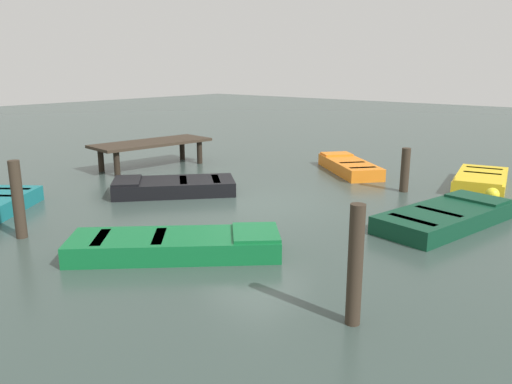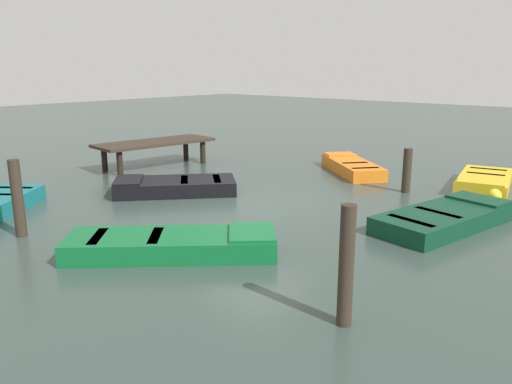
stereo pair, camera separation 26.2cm
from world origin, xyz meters
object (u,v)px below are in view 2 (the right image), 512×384
object	(u,v)px
mooring_piling_far_right	(407,171)
rowboat_dark_green	(445,218)
rowboat_orange	(352,166)
rowboat_green	(173,244)
marker_buoy	(494,196)
rowboat_black	(175,186)
mooring_piling_far_left	(346,266)
rowboat_yellow	(484,181)
mooring_piling_near_right	(18,198)
dock_segment	(155,145)

from	to	relation	value
mooring_piling_far_right	rowboat_dark_green	bearing A→B (deg)	-139.71
rowboat_dark_green	rowboat_orange	distance (m)	6.19
rowboat_green	rowboat_orange	bearing A→B (deg)	55.36
rowboat_orange	rowboat_green	bearing A→B (deg)	137.87
rowboat_dark_green	marker_buoy	world-z (taller)	marker_buoy
rowboat_black	mooring_piling_far_right	world-z (taller)	mooring_piling_far_right
mooring_piling_far_left	mooring_piling_far_right	bearing A→B (deg)	19.13
mooring_piling_far_right	rowboat_yellow	bearing A→B (deg)	-38.02
rowboat_black	mooring_piling_near_right	distance (m)	4.75
dock_segment	mooring_piling_near_right	bearing A→B (deg)	-142.65
rowboat_dark_green	rowboat_black	distance (m)	7.42
mooring_piling_far_right	mooring_piling_near_right	xyz separation A→B (m)	(-9.19, 4.58, 0.20)
rowboat_yellow	rowboat_dark_green	bearing A→B (deg)	-5.51
rowboat_dark_green	rowboat_yellow	xyz separation A→B (m)	(4.51, 0.54, 0.00)
dock_segment	rowboat_dark_green	bearing A→B (deg)	-83.85
rowboat_black	mooring_piling_far_right	xyz separation A→B (m)	(4.50, -5.03, 0.43)
rowboat_orange	mooring_piling_far_left	xyz separation A→B (m)	(-9.40, -5.41, 0.67)
mooring_piling_far_left	dock_segment	bearing A→B (deg)	63.83
rowboat_yellow	mooring_piling_far_left	world-z (taller)	mooring_piling_far_left
rowboat_dark_green	rowboat_black	size ratio (longest dim) A/B	1.10
rowboat_yellow	rowboat_black	world-z (taller)	same
rowboat_orange	mooring_piling_far_right	distance (m)	3.05
mooring_piling_far_left	marker_buoy	bearing A→B (deg)	2.33
rowboat_black	mooring_piling_far_left	bearing A→B (deg)	107.42
rowboat_black	rowboat_orange	bearing A→B (deg)	-160.41
rowboat_green	mooring_piling_far_left	distance (m)	4.05
mooring_piling_far_right	rowboat_orange	bearing A→B (deg)	61.45
dock_segment	rowboat_black	distance (m)	4.21
rowboat_green	rowboat_yellow	world-z (taller)	same
mooring_piling_far_left	mooring_piling_near_right	xyz separation A→B (m)	(-1.23, 7.34, -0.04)
rowboat_orange	rowboat_black	world-z (taller)	same
dock_segment	mooring_piling_far_right	world-z (taller)	mooring_piling_far_right
rowboat_green	marker_buoy	xyz separation A→B (m)	(7.77, -3.66, 0.07)
rowboat_dark_green	dock_segment	bearing A→B (deg)	100.65
rowboat_green	marker_buoy	world-z (taller)	marker_buoy
dock_segment	mooring_piling_far_right	size ratio (longest dim) A/B	3.45
rowboat_orange	marker_buoy	bearing A→B (deg)	-156.50
rowboat_dark_green	mooring_piling_far_right	xyz separation A→B (m)	(2.49, 2.11, 0.43)
dock_segment	rowboat_green	size ratio (longest dim) A/B	1.17
dock_segment	rowboat_yellow	world-z (taller)	dock_segment
mooring_piling_far_right	rowboat_black	bearing A→B (deg)	131.84
marker_buoy	rowboat_yellow	bearing A→B (deg)	23.38
rowboat_orange	mooring_piling_near_right	size ratio (longest dim) A/B	1.97
rowboat_dark_green	rowboat_black	world-z (taller)	same
rowboat_green	marker_buoy	distance (m)	8.59
rowboat_orange	rowboat_yellow	size ratio (longest dim) A/B	0.99
rowboat_yellow	mooring_piling_far_right	size ratio (longest dim) A/B	2.60
mooring_piling_far_left	rowboat_dark_green	bearing A→B (deg)	6.74
mooring_piling_far_left	mooring_piling_far_right	xyz separation A→B (m)	(7.96, 2.76, -0.24)
mooring_piling_near_right	rowboat_green	bearing A→B (deg)	-66.69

